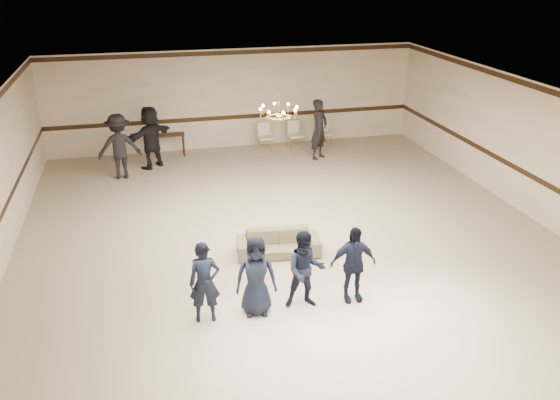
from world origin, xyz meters
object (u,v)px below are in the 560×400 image
at_px(adult_mid, 151,137).
at_px(banquet_chair_mid, 295,135).
at_px(banquet_chair_right, 324,133).
at_px(boy_d, 353,264).
at_px(boy_b, 256,276).
at_px(boy_c, 305,270).
at_px(settee, 279,243).
at_px(banquet_chair_left, 265,137).
at_px(adult_right, 319,129).
at_px(adult_left, 119,146).
at_px(chandelier, 279,103).
at_px(boy_a, 205,283).
at_px(console_table, 171,145).

bearing_deg(adult_mid, banquet_chair_mid, 150.33).
bearing_deg(banquet_chair_right, banquet_chair_mid, -174.74).
height_order(boy_d, banquet_chair_mid, boy_d).
xyz_separation_m(boy_b, banquet_chair_mid, (3.16, 9.02, -0.28)).
bearing_deg(boy_c, banquet_chair_mid, 84.08).
distance_m(boy_b, boy_d, 1.80).
bearing_deg(banquet_chair_mid, boy_b, -114.19).
distance_m(settee, banquet_chair_left, 7.10).
bearing_deg(banquet_chair_left, adult_right, -37.06).
relative_size(boy_c, adult_mid, 0.79).
relative_size(settee, adult_right, 0.95).
distance_m(adult_right, banquet_chair_right, 1.32).
relative_size(settee, banquet_chair_right, 1.93).
distance_m(boy_d, banquet_chair_left, 9.03).
xyz_separation_m(adult_left, adult_mid, (0.90, 0.70, 0.00)).
height_order(boy_d, banquet_chair_left, boy_d).
relative_size(boy_c, banquet_chair_right, 1.61).
bearing_deg(boy_b, chandelier, 78.02).
bearing_deg(boy_c, adult_right, 79.04).
xyz_separation_m(boy_c, banquet_chair_right, (3.26, 9.02, -0.28)).
distance_m(boy_a, boy_b, 0.90).
distance_m(chandelier, boy_c, 4.34).
bearing_deg(boy_a, banquet_chair_right, 66.07).
distance_m(adult_mid, adult_right, 5.12).
distance_m(adult_mid, banquet_chair_right, 5.69).
height_order(boy_c, adult_right, adult_right).
bearing_deg(boy_c, adult_left, 121.33).
height_order(adult_left, banquet_chair_left, adult_left).
height_order(adult_left, console_table, adult_left).
bearing_deg(boy_d, adult_mid, 114.10).
bearing_deg(chandelier, boy_d, -82.90).
bearing_deg(adult_mid, adult_right, 137.10).
relative_size(adult_mid, banquet_chair_right, 2.04).
distance_m(boy_d, console_table, 9.60).
relative_size(boy_b, boy_d, 1.00).
height_order(boy_a, banquet_chair_mid, boy_a).
bearing_deg(adult_mid, chandelier, 83.09).
height_order(boy_a, banquet_chair_right, boy_a).
relative_size(boy_a, console_table, 1.70).
bearing_deg(banquet_chair_right, boy_c, -104.62).
height_order(boy_d, console_table, boy_d).
bearing_deg(chandelier, boy_a, -120.73).
height_order(boy_c, adult_left, adult_left).
height_order(adult_right, banquet_chair_left, adult_right).
xyz_separation_m(chandelier, banquet_chair_right, (2.83, 5.27, -2.42)).
bearing_deg(adult_mid, adult_left, -0.54).
xyz_separation_m(banquet_chair_left, banquet_chair_mid, (1.00, 0.00, 0.00)).
height_order(chandelier, adult_mid, chandelier).
relative_size(banquet_chair_left, console_table, 1.06).
bearing_deg(banquet_chair_mid, settee, -112.77).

